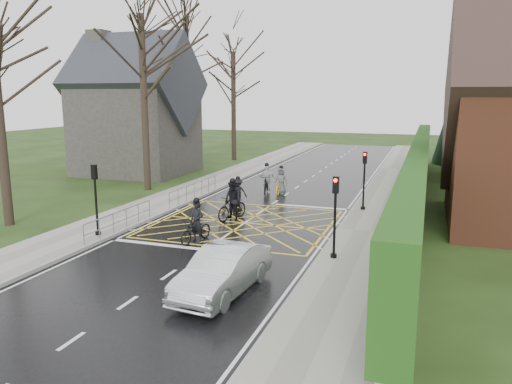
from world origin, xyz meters
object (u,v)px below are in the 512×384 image
Objects in this scene: cyclist_rear at (196,228)px; cyclist_lead at (281,184)px; car at (223,271)px; cyclist_mid at (238,195)px; cyclist_front at (266,182)px; cyclist_back at (232,204)px.

cyclist_lead is at bearing 100.05° from cyclist_rear.
car is at bearing -81.51° from cyclist_lead.
cyclist_mid is 0.42× the size of car.
cyclist_front reaches higher than cyclist_lead.
car is (3.19, -8.77, -0.07)m from cyclist_back.
cyclist_rear is 4.05m from cyclist_back.
cyclist_back is at bearing -94.73° from cyclist_lead.
cyclist_lead is (0.40, 7.12, -0.17)m from cyclist_back.
cyclist_mid is 0.99× the size of cyclist_lead.
car is (3.72, -15.82, 0.01)m from cyclist_front.
car is at bearing -43.63° from cyclist_rear.
cyclist_back is (0.01, 4.05, 0.17)m from cyclist_rear.
cyclist_back reaches higher than cyclist_lead.
cyclist_back is 1.17× the size of cyclist_lead.
cyclist_lead is (1.28, 4.14, 0.00)m from cyclist_mid.
cyclist_back is at bearing -96.28° from cyclist_front.
cyclist_rear is 1.12× the size of cyclist_mid.
cyclist_back is 1.19× the size of cyclist_mid.
cyclist_front reaches higher than car.
cyclist_lead is at bearing -6.82° from cyclist_front.
cyclist_mid is 12.43m from car.
cyclist_rear is at bearing 128.73° from car.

